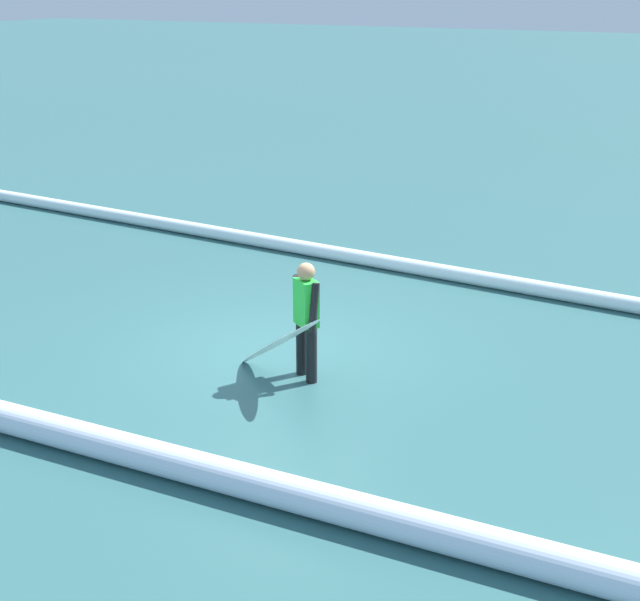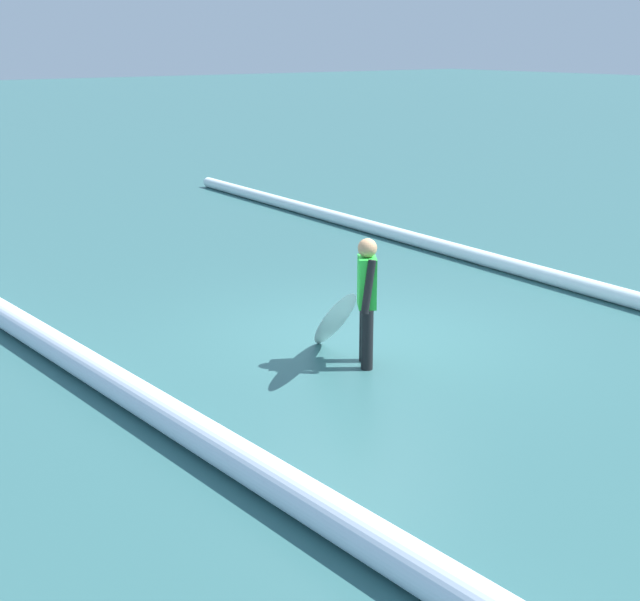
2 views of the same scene
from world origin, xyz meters
name	(u,v)px [view 1 (image 1 of 2)]	position (x,y,z in m)	size (l,w,h in m)	color
ground_plane	(274,346)	(0.00, 0.00, 0.00)	(159.51, 159.51, 0.00)	#306060
surfer	(306,315)	(-0.90, 0.69, 0.84)	(0.44, 0.44, 1.50)	black
surfboard	(279,342)	(-0.68, 1.00, 0.54)	(1.63, 0.94, 1.12)	white
wave_crest_foreground	(435,271)	(-0.80, -3.83, 0.13)	(0.25, 0.25, 25.36)	white
wave_crest_midground	(107,444)	(-0.08, 3.47, 0.17)	(0.34, 0.34, 24.80)	white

